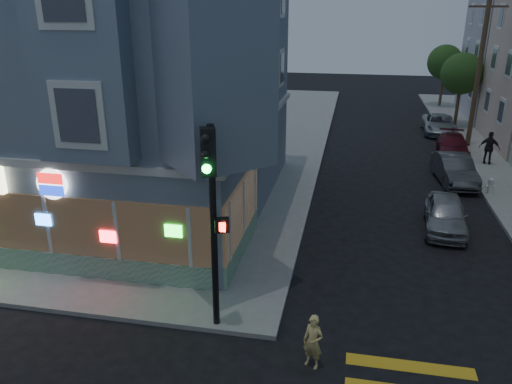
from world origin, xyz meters
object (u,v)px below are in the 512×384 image
(fire_hydrant, at_px, (491,185))
(parked_car_d, at_px, (439,124))
(street_tree_near, at_px, (462,74))
(parked_car_b, at_px, (454,169))
(utility_pole, at_px, (479,72))
(running_child, at_px, (313,342))
(pedestrian_b, at_px, (489,148))
(traffic_signal, at_px, (212,197))
(street_tree_far, at_px, (445,62))
(parked_car_c, at_px, (453,146))
(parked_car_a, at_px, (446,214))

(fire_hydrant, bearing_deg, parked_car_d, 92.68)
(street_tree_near, relative_size, parked_car_b, 1.21)
(utility_pole, height_order, street_tree_near, utility_pole)
(running_child, distance_m, parked_car_d, 27.30)
(utility_pole, bearing_deg, pedestrian_b, -85.86)
(traffic_signal, bearing_deg, parked_car_b, 38.38)
(street_tree_far, bearing_deg, parked_car_c, -95.30)
(parked_car_a, relative_size, parked_car_b, 0.90)
(parked_car_a, distance_m, traffic_signal, 11.62)
(pedestrian_b, bearing_deg, utility_pole, -65.50)
(parked_car_b, relative_size, parked_car_c, 1.01)
(running_child, xyz_separation_m, parked_car_c, (6.64, 20.62, -0.10))
(pedestrian_b, bearing_deg, parked_car_d, -58.00)
(parked_car_d, bearing_deg, parked_car_c, -88.08)
(pedestrian_b, distance_m, parked_car_d, 7.91)
(street_tree_near, bearing_deg, traffic_signal, -111.44)
(parked_car_a, xyz_separation_m, parked_car_b, (1.32, 6.11, 0.05))
(parked_car_b, height_order, parked_car_c, parked_car_b)
(parked_car_a, bearing_deg, street_tree_far, 88.08)
(pedestrian_b, distance_m, parked_car_c, 2.50)
(parked_car_c, relative_size, fire_hydrant, 5.48)
(running_child, bearing_deg, street_tree_near, 97.20)
(pedestrian_b, bearing_deg, running_child, 86.64)
(street_tree_near, bearing_deg, utility_pole, -91.91)
(parked_car_a, relative_size, fire_hydrant, 5.02)
(utility_pole, bearing_deg, parked_car_c, -120.90)
(street_tree_near, height_order, parked_car_d, street_tree_near)
(street_tree_far, distance_m, parked_car_c, 16.58)
(utility_pole, relative_size, traffic_signal, 1.57)
(running_child, bearing_deg, parked_car_d, 98.91)
(parked_car_a, bearing_deg, pedestrian_b, 74.16)
(running_child, xyz_separation_m, fire_hydrant, (7.24, 13.67, -0.17))
(street_tree_far, relative_size, pedestrian_b, 2.84)
(parked_car_b, bearing_deg, street_tree_near, 75.15)
(parked_car_d, xyz_separation_m, traffic_signal, (-9.43, -25.53, 3.38))
(parked_car_a, xyz_separation_m, parked_car_d, (2.10, 17.16, -0.02))
(utility_pole, xyz_separation_m, parked_car_a, (-3.40, -13.48, -4.12))
(running_child, relative_size, pedestrian_b, 0.78)
(parked_car_b, height_order, fire_hydrant, parked_car_b)
(street_tree_far, xyz_separation_m, parked_car_b, (-2.28, -21.37, -3.21))
(street_tree_far, bearing_deg, parked_car_d, -98.27)
(street_tree_far, distance_m, traffic_signal, 37.48)
(street_tree_near, height_order, traffic_signal, traffic_signal)
(street_tree_near, xyz_separation_m, pedestrian_b, (0.09, -10.05, -2.85))
(parked_car_c, bearing_deg, street_tree_near, 84.98)
(traffic_signal, bearing_deg, parked_car_d, 48.99)
(parked_car_d, bearing_deg, street_tree_near, 58.99)
(running_child, bearing_deg, parked_car_b, 92.16)
(traffic_signal, bearing_deg, street_tree_near, 47.83)
(utility_pole, distance_m, running_child, 24.48)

